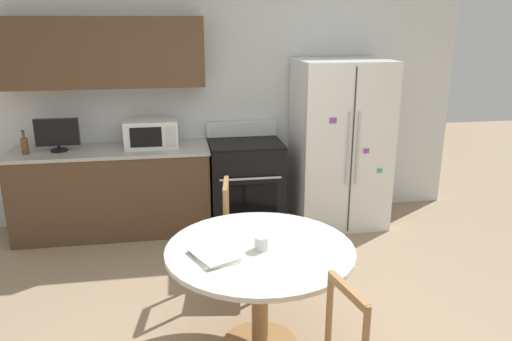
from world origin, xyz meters
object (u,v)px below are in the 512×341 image
refrigerator (340,144)px  countertop_tv (57,134)px  oven_range (246,183)px  microwave (151,133)px  dining_chair_far (246,236)px  candle_glass (262,244)px  counter_bottle (25,145)px

refrigerator → countertop_tv: 2.87m
oven_range → microwave: microwave is taller
microwave → dining_chair_far: (0.78, -1.31, -0.61)m
oven_range → candle_glass: 2.19m
refrigerator → counter_bottle: (-3.16, 0.01, 0.11)m
counter_bottle → refrigerator: bearing=-0.1°
candle_glass → oven_range: bearing=84.5°
refrigerator → oven_range: size_ratio=1.63×
microwave → oven_range: bearing=-2.8°
microwave → dining_chair_far: bearing=-59.4°
candle_glass → countertop_tv: bearing=127.3°
refrigerator → candle_glass: size_ratio=18.99×
countertop_tv → counter_bottle: bearing=-167.4°
candle_glass → microwave: bearing=108.8°
dining_chair_far → microwave: bearing=-141.2°
candle_glass → dining_chair_far: bearing=88.4°
refrigerator → oven_range: refrigerator is taller
countertop_tv → dining_chair_far: bearing=-37.3°
countertop_tv → candle_glass: (1.65, -2.17, -0.29)m
microwave → candle_glass: bearing=-71.2°
oven_range → dining_chair_far: bearing=-98.2°
candle_glass → refrigerator: bearing=59.9°
counter_bottle → candle_glass: bearing=-47.2°
oven_range → dining_chair_far: oven_range is taller
oven_range → dining_chair_far: 1.28m
oven_range → microwave: size_ratio=2.04×
oven_range → candle_glass: (-0.21, -2.16, 0.32)m
microwave → countertop_tv: size_ratio=1.27×
countertop_tv → counter_bottle: size_ratio=1.77×
refrigerator → microwave: bearing=176.8°
refrigerator → oven_range: bearing=176.3°
counter_bottle → dining_chair_far: bearing=-31.5°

